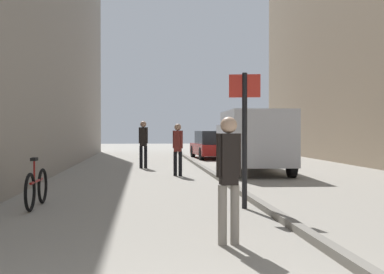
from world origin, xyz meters
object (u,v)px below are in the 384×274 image
(pedestrian_main_foreground, at_px, (229,171))
(pedestrian_mid_block, at_px, (178,146))
(parked_car, at_px, (212,145))
(delivery_van, at_px, (253,139))
(pedestrian_far_crossing, at_px, (143,141))
(street_sign_post, at_px, (245,128))
(bicycle_leaning, at_px, (37,188))

(pedestrian_main_foreground, xyz_separation_m, pedestrian_mid_block, (0.01, 9.80, 0.02))
(parked_car, bearing_deg, delivery_van, -91.37)
(pedestrian_main_foreground, relative_size, pedestrian_mid_block, 0.98)
(pedestrian_far_crossing, xyz_separation_m, delivery_van, (3.86, -2.32, 0.10))
(pedestrian_far_crossing, distance_m, street_sign_post, 10.43)
(pedestrian_main_foreground, bearing_deg, delivery_van, 69.90)
(delivery_van, bearing_deg, pedestrian_far_crossing, 151.72)
(pedestrian_mid_block, bearing_deg, parked_car, 95.49)
(pedestrian_mid_block, relative_size, pedestrian_far_crossing, 0.92)
(delivery_van, distance_m, bicycle_leaning, 9.51)
(delivery_van, bearing_deg, bicycle_leaning, -125.90)
(pedestrian_mid_block, distance_m, pedestrian_far_crossing, 3.58)
(pedestrian_far_crossing, relative_size, street_sign_post, 0.71)
(parked_car, bearing_deg, bicycle_leaning, -112.29)
(pedestrian_far_crossing, xyz_separation_m, parked_car, (3.63, 6.42, -0.36))
(parked_car, bearing_deg, pedestrian_main_foreground, -100.17)
(pedestrian_far_crossing, xyz_separation_m, bicycle_leaning, (-2.07, -9.72, -0.69))
(pedestrian_mid_block, relative_size, bicycle_leaning, 0.97)
(pedestrian_mid_block, xyz_separation_m, parked_car, (2.51, 9.82, -0.27))
(pedestrian_mid_block, bearing_deg, bicycle_leaning, -96.93)
(pedestrian_far_crossing, height_order, delivery_van, delivery_van)
(parked_car, distance_m, bicycle_leaning, 17.12)
(pedestrian_mid_block, distance_m, parked_car, 10.14)
(pedestrian_far_crossing, bearing_deg, parked_car, -102.94)
(delivery_van, bearing_deg, pedestrian_mid_block, -155.75)
(pedestrian_far_crossing, bearing_deg, street_sign_post, 117.21)
(street_sign_post, distance_m, bicycle_leaning, 4.20)
(bicycle_leaning, bearing_deg, pedestrian_mid_block, 64.35)
(bicycle_leaning, bearing_deg, parked_car, 71.67)
(pedestrian_mid_block, distance_m, bicycle_leaning, 7.11)
(pedestrian_main_foreground, xyz_separation_m, parked_car, (2.51, 19.62, -0.26))
(pedestrian_mid_block, bearing_deg, pedestrian_main_foreground, -70.23)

